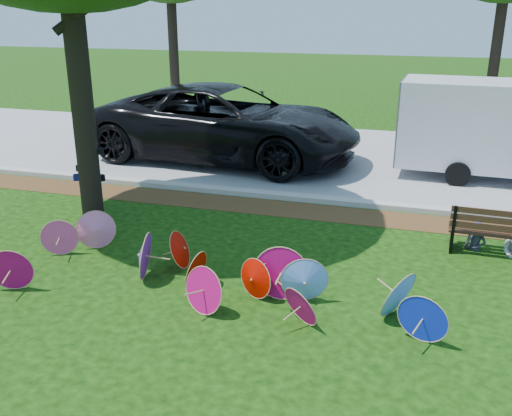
{
  "coord_description": "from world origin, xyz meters",
  "views": [
    {
      "loc": [
        3.12,
        -6.83,
        4.21
      ],
      "look_at": [
        0.5,
        2.0,
        0.9
      ],
      "focal_mm": 40.0,
      "sensor_mm": 36.0,
      "label": 1
    }
  ],
  "objects_px": {
    "park_bench": "(499,230)",
    "person_left": "(478,223)",
    "cargo_trailer": "(463,123)",
    "parasol_pile": "(218,271)",
    "black_van": "(225,123)"
  },
  "relations": [
    {
      "from": "park_bench",
      "to": "person_left",
      "type": "relative_size",
      "value": 1.66
    },
    {
      "from": "cargo_trailer",
      "to": "person_left",
      "type": "bearing_deg",
      "value": -85.69
    },
    {
      "from": "parasol_pile",
      "to": "cargo_trailer",
      "type": "height_order",
      "value": "cargo_trailer"
    },
    {
      "from": "parasol_pile",
      "to": "cargo_trailer",
      "type": "relative_size",
      "value": 2.27
    },
    {
      "from": "cargo_trailer",
      "to": "park_bench",
      "type": "distance_m",
      "value": 5.09
    },
    {
      "from": "parasol_pile",
      "to": "black_van",
      "type": "distance_m",
      "value": 8.0
    },
    {
      "from": "parasol_pile",
      "to": "cargo_trailer",
      "type": "xyz_separation_m",
      "value": [
        3.77,
        7.76,
        1.01
      ]
    },
    {
      "from": "person_left",
      "to": "cargo_trailer",
      "type": "bearing_deg",
      "value": 111.8
    },
    {
      "from": "parasol_pile",
      "to": "cargo_trailer",
      "type": "distance_m",
      "value": 8.68
    },
    {
      "from": "parasol_pile",
      "to": "person_left",
      "type": "bearing_deg",
      "value": 35.94
    },
    {
      "from": "black_van",
      "to": "parasol_pile",
      "type": "bearing_deg",
      "value": -156.72
    },
    {
      "from": "parasol_pile",
      "to": "black_van",
      "type": "relative_size",
      "value": 0.91
    },
    {
      "from": "black_van",
      "to": "cargo_trailer",
      "type": "height_order",
      "value": "cargo_trailer"
    },
    {
      "from": "parasol_pile",
      "to": "park_bench",
      "type": "relative_size",
      "value": 4.03
    },
    {
      "from": "black_van",
      "to": "park_bench",
      "type": "height_order",
      "value": "black_van"
    }
  ]
}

